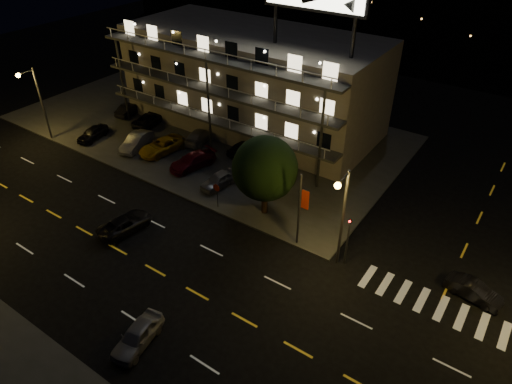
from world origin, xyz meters
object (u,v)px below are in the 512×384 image
Objects in this scene: tree at (265,170)px; lot_car_4 at (219,180)px; side_car_0 at (474,291)px; road_car_east at (137,336)px; lot_car_7 at (200,136)px; lot_car_2 at (162,146)px; road_car_west at (125,224)px.

lot_car_4 is at bearing 170.70° from tree.
road_car_east is (-15.90, -15.46, 0.06)m from side_car_0.
tree is 1.50× the size of lot_car_7.
road_car_east is at bearing -61.27° from lot_car_4.
lot_car_2 is 1.09× the size of lot_car_7.
lot_car_2 is 1.29× the size of road_car_east.
lot_car_7 reaches higher than road_car_west.
lot_car_4 is 1.03× the size of side_car_0.
lot_car_7 is at bearing 152.44° from tree.
lot_car_2 reaches higher than road_car_east.
lot_car_7 is (-7.11, 5.73, 0.02)m from lot_car_4.
lot_car_2 is 1.32× the size of lot_car_4.
side_car_0 is at bearing 4.34° from lot_car_4.
side_car_0 is (22.56, -0.85, -0.19)m from lot_car_4.
lot_car_4 is (-5.63, 0.92, -3.49)m from tree.
lot_car_7 is 1.24× the size of side_car_0.
tree is at bearing -2.79° from lot_car_4.
tree is at bearing -126.84° from road_car_west.
road_car_west is (-2.31, -9.18, -0.18)m from lot_car_4.
tree is at bearing -1.43° from lot_car_2.
lot_car_4 is 22.58m from side_car_0.
side_car_0 is at bearing 34.00° from road_car_east.
road_car_east is (1.04, -15.39, -3.62)m from tree.
tree is 1.37× the size of lot_car_2.
lot_car_7 is at bearing 76.69° from lot_car_2.
road_car_east is at bearing -40.49° from lot_car_2.
lot_car_2 is 4.34m from lot_car_7.
lot_car_2 is at bearing -52.37° from road_car_west.
road_car_west reaches higher than side_car_0.
lot_car_2 reaches higher than lot_car_4.
road_car_west is at bearing -97.60° from lot_car_4.
lot_car_7 is 30.40m from side_car_0.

